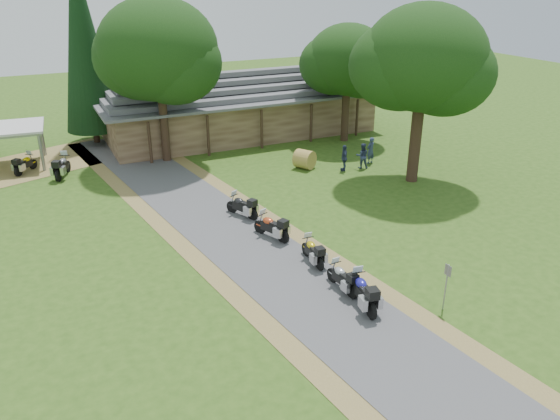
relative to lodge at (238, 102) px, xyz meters
name	(u,v)px	position (x,y,z in m)	size (l,w,h in m)	color
ground	(321,304)	(-6.00, -24.00, -2.45)	(120.00, 120.00, 0.00)	#2E4F16
driveway	(267,261)	(-6.50, -20.00, -2.45)	(46.00, 46.00, 0.00)	#434345
lodge	(238,102)	(0.00, 0.00, 0.00)	(21.40, 9.40, 4.90)	brown
motorcycle_row_a	(363,290)	(-4.68, -24.80, -1.75)	(2.05, 0.67, 1.40)	#1F1C94
motorcycle_row_b	(342,277)	(-4.77, -23.46, -1.85)	(1.76, 0.58, 1.21)	#AAADB2
motorcycle_row_c	(313,250)	(-4.77, -21.00, -1.84)	(1.78, 0.58, 1.22)	gold
motorcycle_row_d	(271,225)	(-5.40, -18.03, -1.79)	(1.93, 0.63, 1.32)	#C7461F
motorcycle_row_e	(242,205)	(-5.73, -15.07, -1.81)	(1.87, 0.61, 1.28)	black
motorcycle_carport_a	(25,163)	(-15.63, -2.91, -1.82)	(1.84, 0.60, 1.26)	yellow
motorcycle_carport_b	(62,165)	(-13.56, -4.71, -1.72)	(2.12, 0.69, 1.45)	slate
person_a	(371,148)	(5.17, -10.63, -1.42)	(0.59, 0.42, 2.07)	navy
person_b	(362,154)	(4.12, -11.26, -1.48)	(0.55, 0.40, 1.95)	navy
person_c	(344,156)	(2.82, -11.14, -1.47)	(0.56, 0.40, 1.97)	navy
hay_bale	(305,159)	(0.74, -9.70, -1.84)	(1.22, 1.22, 1.12)	olive
sign_post	(446,287)	(-2.03, -26.28, -1.49)	(0.35, 0.06, 1.92)	gray
oak_lodge_left	(160,72)	(-6.92, -4.34, 3.41)	(7.56, 7.56, 11.73)	black
oak_lodge_right	(347,76)	(6.42, -5.32, 2.36)	(5.95, 5.95, 9.62)	black
oak_driveway	(421,83)	(5.60, -14.51, 3.44)	(7.04, 7.04, 11.77)	black
cedar_near	(84,48)	(-10.57, 2.09, 4.37)	(3.92, 3.92, 13.63)	black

